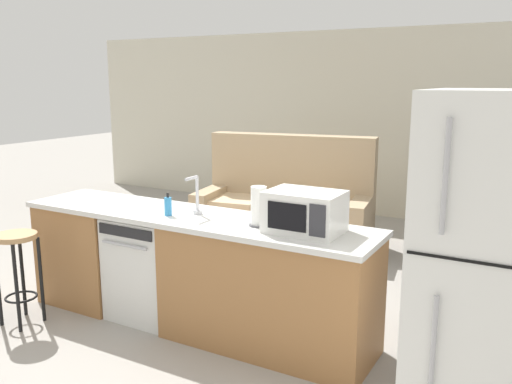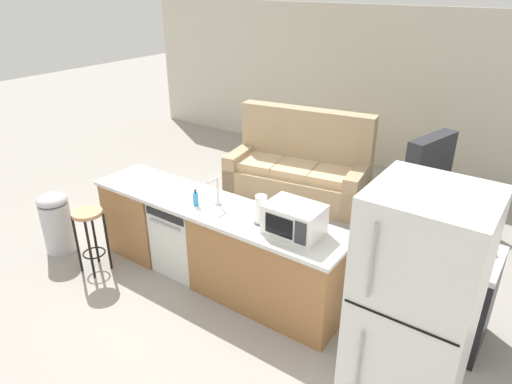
{
  "view_description": "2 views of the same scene",
  "coord_description": "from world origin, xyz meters",
  "views": [
    {
      "loc": [
        2.56,
        -3.24,
        1.91
      ],
      "look_at": [
        0.51,
        0.38,
        1.04
      ],
      "focal_mm": 38.0,
      "sensor_mm": 36.0,
      "label": 1
    },
    {
      "loc": [
        2.88,
        -3.09,
        2.99
      ],
      "look_at": [
        0.41,
        0.39,
        0.97
      ],
      "focal_mm": 32.0,
      "sensor_mm": 36.0,
      "label": 2
    }
  ],
  "objects": [
    {
      "name": "stove_range",
      "position": [
        2.35,
        0.55,
        0.45
      ],
      "size": [
        0.76,
        0.68,
        0.9
      ],
      "color": "black",
      "rests_on": "ground_plane"
    },
    {
      "name": "paper_towel_roll",
      "position": [
        0.76,
        -0.02,
        1.04
      ],
      "size": [
        0.14,
        0.14,
        0.28
      ],
      "color": "#4C4C51",
      "rests_on": "kitchen_counter"
    },
    {
      "name": "microwave",
      "position": [
        1.1,
        -0.0,
        1.04
      ],
      "size": [
        0.5,
        0.37,
        0.28
      ],
      "color": "white",
      "rests_on": "kitchen_counter"
    },
    {
      "name": "kitchen_counter",
      "position": [
        0.24,
        0.0,
        0.42
      ],
      "size": [
        2.94,
        0.66,
        0.9
      ],
      "color": "#9E6B3D",
      "rests_on": "ground_plane"
    },
    {
      "name": "ground_plane",
      "position": [
        0.0,
        0.0,
        0.0
      ],
      "size": [
        24.0,
        24.0,
        0.0
      ],
      "primitive_type": "plane",
      "color": "gray"
    },
    {
      "name": "bar_stool",
      "position": [
        -1.05,
        -0.65,
        0.54
      ],
      "size": [
        0.32,
        0.32,
        0.74
      ],
      "color": "tan",
      "rests_on": "ground_plane"
    },
    {
      "name": "trash_bin",
      "position": [
        -1.73,
        -0.63,
        0.38
      ],
      "size": [
        0.35,
        0.35,
        0.74
      ],
      "color": "#B7B7BC",
      "rests_on": "ground_plane"
    },
    {
      "name": "sink_faucet",
      "position": [
        0.18,
        0.03,
        1.03
      ],
      "size": [
        0.07,
        0.18,
        0.3
      ],
      "color": "silver",
      "rests_on": "kitchen_counter"
    },
    {
      "name": "couch",
      "position": [
        -0.2,
        2.36,
        0.39
      ],
      "size": [
        2.12,
        1.21,
        1.27
      ],
      "color": "tan",
      "rests_on": "ground_plane"
    },
    {
      "name": "armchair",
      "position": [
        1.76,
        2.52,
        0.35
      ],
      "size": [
        0.98,
        1.02,
        1.2
      ],
      "color": "#2D2D33",
      "rests_on": "ground_plane"
    },
    {
      "name": "refrigerator",
      "position": [
        2.35,
        -0.55,
        0.93
      ],
      "size": [
        0.72,
        0.73,
        1.87
      ],
      "color": "white",
      "rests_on": "ground_plane"
    },
    {
      "name": "soap_bottle",
      "position": [
        0.02,
        -0.1,
        0.97
      ],
      "size": [
        0.06,
        0.06,
        0.18
      ],
      "color": "#338CCC",
      "rests_on": "kitchen_counter"
    },
    {
      "name": "wall_back",
      "position": [
        0.3,
        4.2,
        1.3
      ],
      "size": [
        10.0,
        0.06,
        2.6
      ],
      "color": "beige",
      "rests_on": "ground_plane"
    },
    {
      "name": "kettle",
      "position": [
        2.52,
        0.68,
        0.99
      ],
      "size": [
        0.21,
        0.17,
        0.19
      ],
      "color": "red",
      "rests_on": "stove_range"
    },
    {
      "name": "dishwasher",
      "position": [
        -0.25,
        -0.0,
        0.42
      ],
      "size": [
        0.58,
        0.61,
        0.84
      ],
      "color": "silver",
      "rests_on": "ground_plane"
    }
  ]
}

